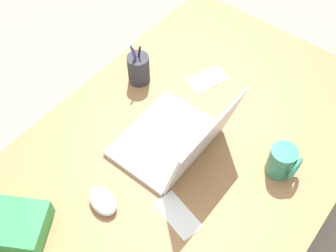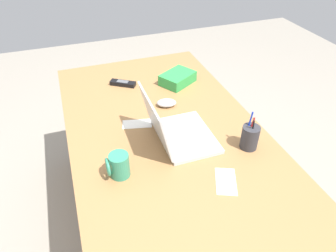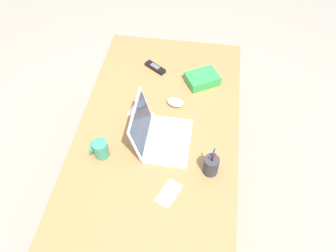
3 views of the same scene
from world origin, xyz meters
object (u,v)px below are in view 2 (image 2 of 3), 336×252
Objects in this scene: cordless_phone at (123,83)px; pen_holder at (250,137)px; snack_bag at (178,78)px; computer_mouse at (167,103)px; coffee_mug_white at (118,165)px; laptop at (176,131)px.

cordless_phone is 0.85× the size of pen_holder.
pen_holder is (-0.72, -0.40, 0.04)m from cordless_phone.
cordless_phone is at bearing 75.44° from snack_bag.
computer_mouse is 0.59× the size of pen_holder.
computer_mouse is 0.25m from snack_bag.
snack_bag is (0.21, -0.14, 0.01)m from computer_mouse.
snack_bag is (0.62, -0.48, -0.02)m from coffee_mug_white.
computer_mouse is at bearing 28.65° from pen_holder.
coffee_mug_white reaches higher than cordless_phone.
laptop is 1.66× the size of snack_bag.
pen_holder reaches higher than cordless_phone.
snack_bag is at bearing 8.43° from pen_holder.
computer_mouse is at bearing -149.56° from cordless_phone.
coffee_mug_white is 0.57m from pen_holder.
pen_holder is 0.91× the size of snack_bag.
snack_bag is at bearing -18.80° from computer_mouse.
computer_mouse is 0.33m from cordless_phone.
cordless_phone is (0.29, 0.17, -0.01)m from computer_mouse.
computer_mouse is 0.69× the size of cordless_phone.
computer_mouse is at bearing -39.65° from coffee_mug_white.
pen_holder reaches higher than computer_mouse.
pen_holder is at bearing -150.62° from cordless_phone.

